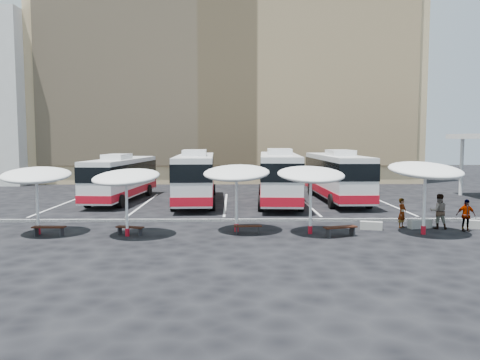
{
  "coord_description": "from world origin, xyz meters",
  "views": [
    {
      "loc": [
        0.55,
        -26.36,
        4.77
      ],
      "look_at": [
        1.0,
        3.0,
        2.2
      ],
      "focal_mm": 35.0,
      "sensor_mm": 36.0,
      "label": 1
    }
  ],
  "objects_px": {
    "wood_bench_3": "(340,229)",
    "conc_bench_0": "(371,226)",
    "conc_bench_2": "(475,224)",
    "conc_bench_1": "(420,224)",
    "bus_0": "(122,177)",
    "sunshade_2": "(236,173)",
    "sunshade_1": "(126,177)",
    "wood_bench_0": "(49,229)",
    "bus_3": "(336,175)",
    "wood_bench_2": "(248,227)",
    "passenger_1": "(439,211)",
    "sunshade_4": "(425,171)",
    "passenger_0": "(402,213)",
    "sunshade_0": "(36,175)",
    "wood_bench_1": "(130,229)",
    "passenger_2": "(466,215)",
    "bus_1": "(196,176)",
    "bus_2": "(279,175)",
    "sunshade_3": "(311,175)"
  },
  "relations": [
    {
      "from": "wood_bench_1",
      "to": "wood_bench_2",
      "type": "distance_m",
      "value": 5.89
    },
    {
      "from": "sunshade_2",
      "to": "passenger_1",
      "type": "relative_size",
      "value": 2.18
    },
    {
      "from": "bus_1",
      "to": "passenger_1",
      "type": "bearing_deg",
      "value": -39.59
    },
    {
      "from": "bus_0",
      "to": "sunshade_4",
      "type": "distance_m",
      "value": 22.47
    },
    {
      "from": "wood_bench_2",
      "to": "conc_bench_2",
      "type": "xyz_separation_m",
      "value": [
        12.24,
        1.3,
        -0.11
      ]
    },
    {
      "from": "bus_2",
      "to": "conc_bench_0",
      "type": "relative_size",
      "value": 11.51
    },
    {
      "from": "sunshade_0",
      "to": "wood_bench_0",
      "type": "distance_m",
      "value": 2.73
    },
    {
      "from": "bus_3",
      "to": "sunshade_0",
      "type": "height_order",
      "value": "bus_3"
    },
    {
      "from": "bus_1",
      "to": "wood_bench_1",
      "type": "height_order",
      "value": "bus_1"
    },
    {
      "from": "sunshade_0",
      "to": "bus_3",
      "type": "bearing_deg",
      "value": 35.23
    },
    {
      "from": "sunshade_0",
      "to": "wood_bench_1",
      "type": "height_order",
      "value": "sunshade_0"
    },
    {
      "from": "wood_bench_2",
      "to": "passenger_0",
      "type": "distance_m",
      "value": 8.55
    },
    {
      "from": "sunshade_4",
      "to": "passenger_0",
      "type": "height_order",
      "value": "sunshade_4"
    },
    {
      "from": "sunshade_0",
      "to": "wood_bench_1",
      "type": "relative_size",
      "value": 2.72
    },
    {
      "from": "sunshade_1",
      "to": "wood_bench_0",
      "type": "relative_size",
      "value": 2.6
    },
    {
      "from": "sunshade_1",
      "to": "sunshade_2",
      "type": "xyz_separation_m",
      "value": [
        5.4,
        1.06,
        0.12
      ]
    },
    {
      "from": "sunshade_3",
      "to": "wood_bench_2",
      "type": "relative_size",
      "value": 2.61
    },
    {
      "from": "bus_0",
      "to": "passenger_2",
      "type": "height_order",
      "value": "bus_0"
    },
    {
      "from": "sunshade_3",
      "to": "bus_2",
      "type": "bearing_deg",
      "value": 92.34
    },
    {
      "from": "bus_1",
      "to": "sunshade_2",
      "type": "distance_m",
      "value": 11.61
    },
    {
      "from": "wood_bench_1",
      "to": "conc_bench_1",
      "type": "distance_m",
      "value": 15.26
    },
    {
      "from": "sunshade_4",
      "to": "passenger_2",
      "type": "bearing_deg",
      "value": 16.91
    },
    {
      "from": "conc_bench_0",
      "to": "bus_3",
      "type": "bearing_deg",
      "value": 86.63
    },
    {
      "from": "passenger_1",
      "to": "sunshade_3",
      "type": "bearing_deg",
      "value": 20.62
    },
    {
      "from": "bus_1",
      "to": "wood_bench_2",
      "type": "distance_m",
      "value": 12.42
    },
    {
      "from": "sunshade_3",
      "to": "passenger_0",
      "type": "height_order",
      "value": "sunshade_3"
    },
    {
      "from": "conc_bench_0",
      "to": "conc_bench_2",
      "type": "relative_size",
      "value": 0.97
    },
    {
      "from": "bus_1",
      "to": "conc_bench_1",
      "type": "bearing_deg",
      "value": -41.09
    },
    {
      "from": "bus_1",
      "to": "wood_bench_1",
      "type": "distance_m",
      "value": 12.33
    },
    {
      "from": "sunshade_3",
      "to": "passenger_1",
      "type": "bearing_deg",
      "value": 9.76
    },
    {
      "from": "sunshade_0",
      "to": "wood_bench_3",
      "type": "xyz_separation_m",
      "value": [
        15.05,
        -0.84,
        -2.58
      ]
    },
    {
      "from": "wood_bench_3",
      "to": "conc_bench_1",
      "type": "bearing_deg",
      "value": 24.02
    },
    {
      "from": "bus_3",
      "to": "sunshade_4",
      "type": "xyz_separation_m",
      "value": [
        1.57,
        -12.87,
        1.18
      ]
    },
    {
      "from": "bus_2",
      "to": "wood_bench_3",
      "type": "distance_m",
      "value": 12.59
    },
    {
      "from": "sunshade_4",
      "to": "wood_bench_3",
      "type": "xyz_separation_m",
      "value": [
        -4.32,
        -0.54,
        -2.82
      ]
    },
    {
      "from": "wood_bench_3",
      "to": "passenger_1",
      "type": "distance_m",
      "value": 6.07
    },
    {
      "from": "conc_bench_1",
      "to": "sunshade_4",
      "type": "bearing_deg",
      "value": -106.17
    },
    {
      "from": "sunshade_4",
      "to": "wood_bench_3",
      "type": "distance_m",
      "value": 5.19
    },
    {
      "from": "sunshade_2",
      "to": "conc_bench_1",
      "type": "bearing_deg",
      "value": 4.47
    },
    {
      "from": "wood_bench_3",
      "to": "conc_bench_0",
      "type": "distance_m",
      "value": 2.76
    },
    {
      "from": "passenger_1",
      "to": "sunshade_4",
      "type": "bearing_deg",
      "value": 56.54
    },
    {
      "from": "conc_bench_1",
      "to": "passenger_0",
      "type": "relative_size",
      "value": 0.79
    },
    {
      "from": "wood_bench_0",
      "to": "conc_bench_1",
      "type": "relative_size",
      "value": 1.28
    },
    {
      "from": "wood_bench_1",
      "to": "passenger_2",
      "type": "bearing_deg",
      "value": 2.5
    },
    {
      "from": "conc_bench_2",
      "to": "passenger_1",
      "type": "height_order",
      "value": "passenger_1"
    },
    {
      "from": "wood_bench_0",
      "to": "wood_bench_2",
      "type": "height_order",
      "value": "wood_bench_0"
    },
    {
      "from": "bus_0",
      "to": "sunshade_2",
      "type": "height_order",
      "value": "bus_0"
    },
    {
      "from": "bus_2",
      "to": "conc_bench_0",
      "type": "bearing_deg",
      "value": -66.11
    },
    {
      "from": "wood_bench_1",
      "to": "bus_2",
      "type": "bearing_deg",
      "value": 54.0
    },
    {
      "from": "bus_3",
      "to": "wood_bench_2",
      "type": "bearing_deg",
      "value": -120.92
    }
  ]
}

